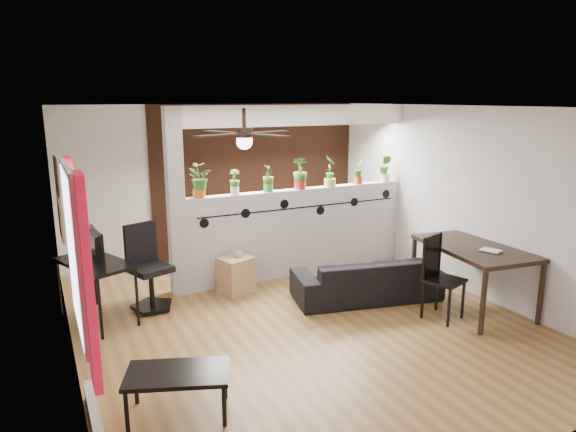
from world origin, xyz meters
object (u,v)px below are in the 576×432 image
Objects in this scene: potted_plant_4 at (330,170)px; potted_plant_5 at (358,171)px; cube_shelf at (236,275)px; office_chair at (148,273)px; computer_desk at (95,267)px; coffee_table at (177,376)px; potted_plant_0 at (198,180)px; potted_plant_6 at (385,168)px; potted_plant_1 at (235,181)px; potted_plant_3 at (300,172)px; dining_table at (474,252)px; folding_chair at (438,269)px; ceiling_fan at (244,136)px; potted_plant_2 at (268,177)px; sofa at (366,279)px; cup at (239,254)px.

potted_plant_5 is at bearing 0.00° from potted_plant_4.
office_chair reaches higher than cube_shelf.
coffee_table is (0.39, -2.35, -0.33)m from computer_desk.
potted_plant_0 is 3.16m from potted_plant_6.
potted_plant_3 is (1.05, 0.00, 0.06)m from potted_plant_1.
dining_table is 1.56× the size of folding_chair.
computer_desk is (-3.58, -0.46, -0.90)m from potted_plant_4.
ceiling_fan reaches higher than folding_chair.
potted_plant_1 is 0.90× the size of potted_plant_2.
ceiling_fan is 2.55m from computer_desk.
coffee_table is at bearing -146.41° from potted_plant_6.
cube_shelf is at bearing -0.20° from office_chair.
potted_plant_6 is at bearing 33.59° from coffee_table.
potted_plant_3 is 1.25× the size of potted_plant_5.
potted_plant_6 reaches higher than office_chair.
dining_table is (3.81, -1.84, 0.26)m from office_chair.
folding_chair is (-0.80, -2.21, -0.96)m from potted_plant_6.
potted_plant_0 is 1.05m from potted_plant_2.
potted_plant_5 is at bearing -0.00° from potted_plant_3.
dining_table is at bearing 2.40° from folding_chair.
potted_plant_5 is 0.35× the size of office_chair.
computer_desk is at bearing 137.30° from ceiling_fan.
sofa is 15.63× the size of cup.
sofa is 1.57× the size of computer_desk.
coffee_table is at bearing -142.82° from potted_plant_5.
potted_plant_4 is 0.40× the size of computer_desk.
potted_plant_4 is at bearing 7.36° from computer_desk.
potted_plant_4 is 1.11× the size of potted_plant_6.
computer_desk is at bearing -174.30° from potted_plant_6.
potted_plant_3 is (0.53, 0.00, 0.04)m from potted_plant_2.
ceiling_fan is 2.23m from potted_plant_2.
coffee_table is at bearing -133.36° from potted_plant_3.
potted_plant_1 is 0.30× the size of computer_desk.
cup is (-2.72, -0.34, -1.01)m from potted_plant_6.
potted_plant_4 is at bearing 112.14° from dining_table.
ceiling_fan is 1.20× the size of coffee_table.
potted_plant_6 is 3.59× the size of cup.
cube_shelf is (-1.54, 0.98, -0.02)m from sofa.
sofa is 3.36m from coffee_table.
dining_table is at bearing -36.05° from potted_plant_0.
ceiling_fan is 3.29m from potted_plant_5.
potted_plant_5 is 0.32× the size of computer_desk.
potted_plant_4 reaches higher than cup.
office_chair is 1.11× the size of coffee_table.
potted_plant_5 reaches higher than potted_plant_1.
potted_plant_5 is at bearing 99.38° from dining_table.
potted_plant_3 reaches higher than potted_plant_2.
computer_desk is 1.09× the size of office_chair.
potted_plant_2 reaches higher than coffee_table.
potted_plant_5 is 0.39× the size of coffee_table.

